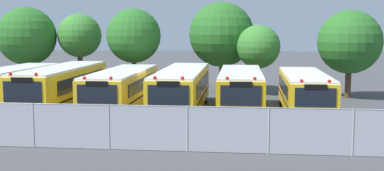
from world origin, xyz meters
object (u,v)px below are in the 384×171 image
object	(u,v)px
tree_4	(259,46)
tree_0	(26,36)
school_bus_2	(122,88)
school_bus_4	(241,90)
tree_3	(222,35)
school_bus_3	(182,89)
school_bus_5	(304,91)
tree_1	(78,35)
tree_2	(133,35)
tree_5	(349,41)
school_bus_1	(62,86)
school_bus_0	(7,87)

from	to	relation	value
tree_4	tree_0	bearing A→B (deg)	177.01
school_bus_2	school_bus_4	world-z (taller)	school_bus_4
school_bus_2	tree_3	distance (m)	11.75
school_bus_3	school_bus_5	size ratio (longest dim) A/B	1.15
school_bus_4	tree_1	xyz separation A→B (m)	(-13.27, 10.20, 3.03)
school_bus_2	tree_2	distance (m)	8.29
school_bus_4	tree_0	distance (m)	19.72
tree_2	tree_5	bearing A→B (deg)	-1.99
school_bus_2	tree_0	bearing A→B (deg)	-41.59
school_bus_3	tree_3	bearing A→B (deg)	-100.70
school_bus_4	tree_2	distance (m)	11.79
school_bus_5	tree_3	xyz separation A→B (m)	(-5.24, 9.94, 3.11)
school_bus_3	school_bus_4	distance (m)	3.42
tree_1	school_bus_3	bearing A→B (deg)	-45.86
school_bus_1	tree_3	world-z (taller)	tree_3
school_bus_5	tree_3	size ratio (longest dim) A/B	1.37
school_bus_0	school_bus_4	distance (m)	14.44
school_bus_1	tree_3	distance (m)	14.02
school_bus_2	school_bus_3	world-z (taller)	school_bus_3
school_bus_2	tree_3	bearing A→B (deg)	-119.28
tree_3	tree_2	bearing A→B (deg)	-160.83
school_bus_2	school_bus_3	xyz separation A→B (m)	(3.66, -0.26, 0.06)
tree_1	tree_5	world-z (taller)	tree_5
school_bus_3	tree_3	distance (m)	10.77
school_bus_5	tree_1	world-z (taller)	tree_1
tree_0	school_bus_4	bearing A→B (deg)	-28.18
school_bus_3	tree_4	size ratio (longest dim) A/B	2.14
tree_4	tree_3	bearing A→B (deg)	145.41
tree_3	school_bus_0	bearing A→B (deg)	-142.54
school_bus_4	tree_5	xyz separation A→B (m)	(7.54, 7.38, 2.65)
school_bus_4	tree_4	bearing A→B (deg)	-99.37
tree_1	tree_2	distance (m)	5.58
school_bus_5	tree_2	distance (m)	14.43
school_bus_1	tree_4	size ratio (longest dim) A/B	2.09
school_bus_0	school_bus_1	xyz separation A→B (m)	(3.73, -0.37, 0.10)
school_bus_0	tree_2	bearing A→B (deg)	-128.82
tree_1	tree_2	world-z (taller)	tree_2
school_bus_3	tree_4	distance (m)	9.71
school_bus_4	tree_1	world-z (taller)	tree_1
school_bus_5	tree_1	distance (m)	19.86
school_bus_5	tree_5	bearing A→B (deg)	-117.84
school_bus_0	school_bus_1	distance (m)	3.75
school_bus_0	tree_5	distance (m)	23.23
tree_0	tree_3	distance (m)	15.65
tree_0	school_bus_3	bearing A→B (deg)	-33.61
tree_3	school_bus_4	bearing A→B (deg)	-81.21
school_bus_5	tree_4	bearing A→B (deg)	-72.62
tree_3	tree_5	distance (m)	9.56
school_bus_2	tree_1	world-z (taller)	tree_1
tree_3	tree_5	bearing A→B (deg)	-17.28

